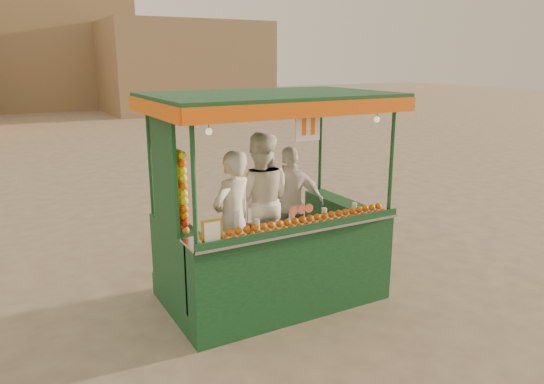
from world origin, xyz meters
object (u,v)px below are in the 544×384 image
juice_cart (270,238)px  vendor_middle (260,201)px  vendor_right (291,204)px  vendor_left (233,220)px

juice_cart → vendor_middle: bearing=76.9°
vendor_middle → vendor_right: bearing=-150.4°
vendor_right → juice_cart: bearing=58.2°
juice_cart → vendor_middle: size_ratio=1.60×
vendor_left → vendor_right: 1.08m
vendor_right → vendor_left: bearing=40.0°
vendor_left → vendor_right: (1.02, 0.37, -0.05)m
vendor_left → vendor_middle: size_ratio=0.93×
vendor_left → juice_cart: bearing=147.8°
vendor_right → vendor_middle: bearing=20.2°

